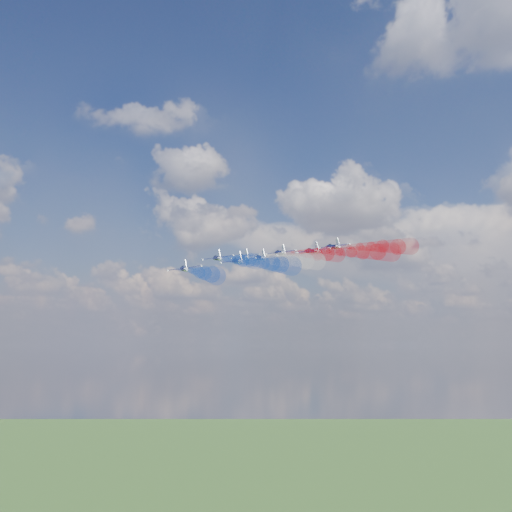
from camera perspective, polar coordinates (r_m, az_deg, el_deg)
The scene contains 16 objects.
jet_lead at distance 194.01m, azimuth -1.05°, elevation -0.10°, with size 9.20×11.50×3.07m, color black, non-canonical shape.
trail_lead at distance 169.93m, azimuth 0.90°, elevation -0.21°, with size 3.83×39.56×3.83m, color white, non-canonical shape.
jet_inner_left at distance 180.65m, azimuth -3.48°, elevation -0.20°, with size 9.20×11.50×3.07m, color black, non-canonical shape.
trail_inner_left at distance 156.33m, azimuth -1.74°, elevation -0.33°, with size 3.83×39.56×3.83m, color blue, non-canonical shape.
jet_inner_right at distance 184.26m, azimuth 2.16°, elevation 0.28°, with size 9.20×11.50×3.07m, color black, non-canonical shape.
trail_inner_right at distance 160.60m, azimuth 4.71°, elevation 0.22°, with size 3.83×39.56×3.83m, color red, non-canonical shape.
jet_outer_left at distance 166.89m, azimuth -6.43°, elevation -1.15°, with size 9.20×11.50×3.07m, color black, non-canonical shape.
trail_outer_left at distance 142.33m, azimuth -5.03°, elevation -1.46°, with size 3.83×39.56×3.83m, color blue, non-canonical shape.
jet_center_third at distance 171.16m, azimuth 0.39°, elevation -0.19°, with size 9.20×11.50×3.07m, color black, non-canonical shape.
trail_center_third at distance 147.27m, azimuth 2.87°, elevation -0.32°, with size 3.83×39.56×3.83m, color white, non-canonical shape.
jet_outer_right at distance 177.47m, azimuth 6.88°, elevation 0.82°, with size 9.20×11.50×3.07m, color black, non-canonical shape.
trail_outer_right at distance 154.58m, azimuth 10.24°, elevation 0.84°, with size 3.83×39.56×3.83m, color red, non-canonical shape.
jet_rear_left at distance 158.25m, azimuth -1.67°, elevation -0.47°, with size 9.20×11.50×3.07m, color black, non-canonical shape.
trail_rear_left at distance 134.13m, azimuth 0.69°, elevation -0.67°, with size 3.83×39.56×3.83m, color blue, non-canonical shape.
jet_rear_right at distance 162.36m, azimuth 5.03°, elevation 0.42°, with size 9.20×11.50×3.07m, color black, non-canonical shape.
trail_rear_right at distance 139.17m, azimuth 8.45°, elevation 0.38°, with size 3.83×39.56×3.83m, color red, non-canonical shape.
Camera 1 is at (100.31, -143.85, 113.62)m, focal length 44.81 mm.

